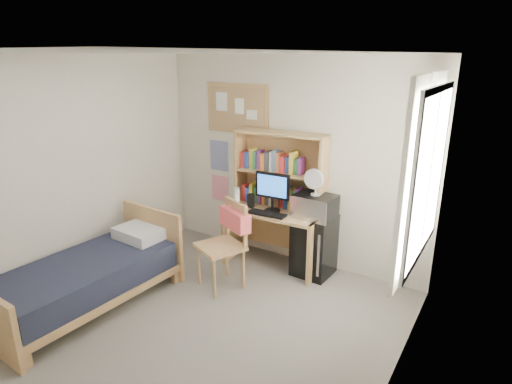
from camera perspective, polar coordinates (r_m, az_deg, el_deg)
The scene contains 25 objects.
floor at distance 4.36m, azimuth -9.41°, elevation -18.96°, with size 3.60×4.20×0.02m, color gray.
ceiling at distance 3.51m, azimuth -11.66°, elevation 17.71°, with size 3.60×4.20×0.02m, color white.
wall_back at distance 5.40m, azimuth 4.57°, elevation 4.00°, with size 3.60×0.04×2.60m, color silver.
wall_left at distance 5.08m, azimuth -25.76°, elevation 1.35°, with size 0.04×4.20×2.60m, color silver.
wall_right at distance 2.93m, azimuth 17.18°, elevation -9.05°, with size 0.04×4.20×2.60m, color silver.
window_unit at distance 3.95m, azimuth 21.47°, elevation 2.11°, with size 0.10×1.40×1.70m, color white.
curtain_left at distance 3.57m, azimuth 19.76°, elevation 0.74°, with size 0.04×0.55×1.70m, color silver.
curtain_right at distance 4.34m, azimuth 22.11°, elevation 3.36°, with size 0.04×0.55×1.70m, color silver.
bulletin_board at distance 5.67m, azimuth -2.50°, elevation 11.08°, with size 0.94×0.03×0.64m, color tan.
poster_wave at distance 5.97m, azimuth -4.93°, elevation 4.84°, with size 0.30×0.01×0.42m, color navy.
poster_japan at distance 6.09m, azimuth -4.81°, elevation 0.53°, with size 0.28×0.01×0.36m, color #F42B54.
desk at distance 5.45m, azimuth 2.41°, elevation -6.10°, with size 1.21×0.60×0.76m, color tan.
desk_chair at distance 4.92m, azimuth -4.79°, elevation -7.17°, with size 0.51×0.51×1.03m, color tan.
mini_fridge at distance 5.29m, azimuth 7.74°, elevation -7.04°, with size 0.44×0.44×0.75m, color black.
bed at distance 5.00m, azimuth -21.71°, elevation -11.33°, with size 0.93×1.86×0.51m, color black.
hutch at distance 5.29m, azimuth 3.26°, elevation 2.94°, with size 1.16×0.29×0.95m, color tan.
monitor at distance 5.18m, azimuth 2.21°, elevation -0.12°, with size 0.44×0.03×0.47m, color black.
keyboard at distance 5.13m, azimuth 1.47°, elevation -2.93°, with size 0.47×0.15×0.02m, color black.
speaker_left at distance 5.36m, azimuth -0.68°, elevation -1.16°, with size 0.07×0.07×0.17m, color black.
speaker_right at distance 5.11m, azimuth 5.20°, elevation -2.30°, with size 0.07×0.07×0.16m, color black.
water_bottle at distance 5.40m, azimuth -2.55°, elevation -0.67°, with size 0.07×0.07×0.24m, color white.
hoodie at distance 4.90m, azimuth -2.83°, elevation -3.64°, with size 0.47×0.14×0.23m, color #EF5B5D.
microwave at distance 5.08m, azimuth 7.88°, elevation -1.86°, with size 0.47×0.36×0.27m, color silver.
desk_fan at distance 4.99m, azimuth 8.01°, elevation 1.17°, with size 0.23×0.23×0.29m, color white.
pillow at distance 5.25m, azimuth -15.33°, elevation -5.33°, with size 0.55×0.38×0.13m, color white.
Camera 1 is at (2.38, -2.57, 2.59)m, focal length 30.00 mm.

